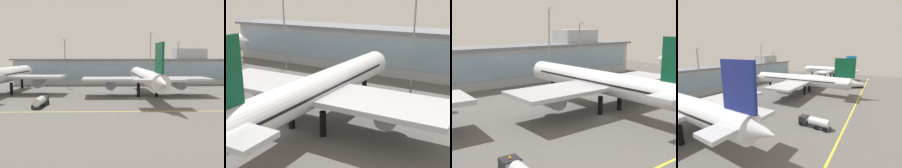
# 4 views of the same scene
# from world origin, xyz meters

# --- Properties ---
(ground_plane) EXTENTS (180.00, 180.00, 0.00)m
(ground_plane) POSITION_xyz_m (0.00, 0.00, 0.00)
(ground_plane) COLOR #5B5956
(terminal_building) EXTENTS (116.33, 14.00, 18.26)m
(terminal_building) POSITION_xyz_m (1.71, 49.53, 7.04)
(terminal_building) COLOR #ADB2B7
(terminal_building) RESTS_ON ground
(airliner_near_right) EXTENTS (46.00, 58.35, 18.08)m
(airliner_near_right) POSITION_xyz_m (4.00, 5.62, 6.59)
(airliner_near_right) COLOR black
(airliner_near_right) RESTS_ON ground
(apron_light_mast_west) EXTENTS (1.80, 1.80, 21.13)m
(apron_light_mast_west) POSITION_xyz_m (24.17, 37.26, 14.07)
(apron_light_mast_west) COLOR gray
(apron_light_mast_west) RESTS_ON ground
(apron_light_mast_centre) EXTENTS (1.80, 1.80, 25.84)m
(apron_light_mast_centre) POSITION_xyz_m (10.77, 36.78, 16.68)
(apron_light_mast_centre) COLOR gray
(apron_light_mast_centre) RESTS_ON ground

